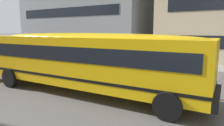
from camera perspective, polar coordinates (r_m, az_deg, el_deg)
The scene contains 6 objects.
ground_plane at distance 13.53m, azimuth -13.41°, elevation -3.62°, with size 400.00×400.00×0.00m, color #54514F.
sidewalk_far at distance 20.22m, azimuth 3.40°, elevation 0.79°, with size 120.00×3.00×0.01m, color gray.
lane_centreline at distance 13.53m, azimuth -13.41°, elevation -3.61°, with size 110.00×0.16×0.01m, color silver.
school_bus at distance 9.68m, azimuth -8.03°, elevation 1.55°, with size 12.59×3.00×2.80m.
parked_car_maroon_far_corner at distance 28.35m, azimuth -26.77°, elevation 3.93°, with size 3.96×1.99×1.64m.
parked_car_green_under_tree at distance 24.04m, azimuth -19.73°, elevation 3.61°, with size 3.98×2.04×1.64m.
Camera 1 is at (9.34, -9.35, 2.92)m, focal length 32.85 mm.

